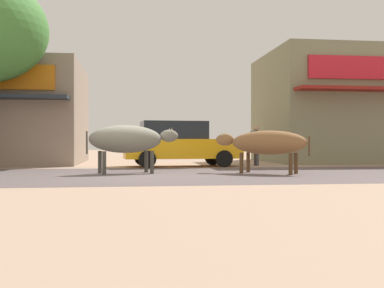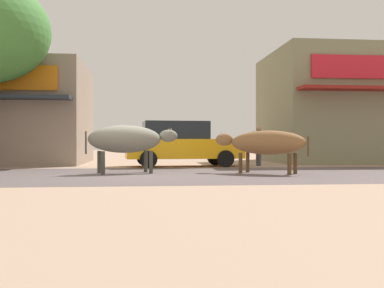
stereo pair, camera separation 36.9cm
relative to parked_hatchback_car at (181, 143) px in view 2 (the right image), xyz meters
The scene contains 8 objects.
ground 4.66m from the parked_hatchback_car, 112.83° to the right, with size 80.00×80.00×0.00m, color tan.
asphalt_road 4.66m from the parked_hatchback_car, 112.83° to the right, with size 72.00×6.50×0.00m, color #5D5050.
storefront_left_cafe 7.91m from the parked_hatchback_car, 154.98° to the left, with size 6.55×6.78×4.11m.
storefront_right_club 8.69m from the parked_hatchback_car, 22.80° to the left, with size 7.08×6.78×4.89m.
parked_hatchback_car is the anchor object (origin of this frame).
cow_near_brown 4.02m from the parked_hatchback_car, 117.30° to the right, with size 2.68×1.31×1.37m.
cow_far_dark 4.58m from the parked_hatchback_car, 63.34° to the right, with size 2.52×2.02×1.22m.
pedestrian_by_shop 2.94m from the parked_hatchback_car, ahead, with size 0.48×0.61×1.50m.
Camera 2 is at (0.38, -12.71, 0.90)m, focal length 43.57 mm.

